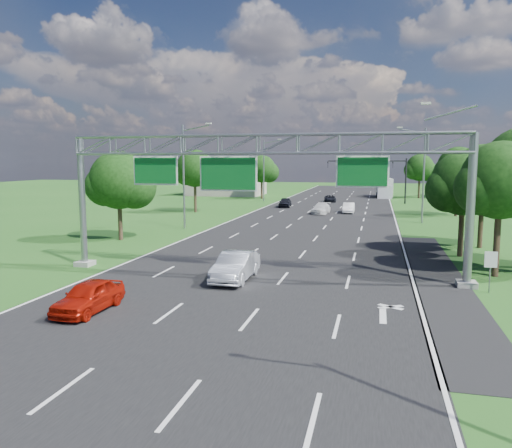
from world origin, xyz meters
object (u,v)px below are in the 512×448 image
(silver_sedan, at_px, (236,266))
(box_truck, at_px, (384,188))
(traffic_signal, at_px, (383,170))
(red_coupe, at_px, (89,296))
(sign_gantry, at_px, (260,155))
(regulatory_sign, at_px, (491,263))

(silver_sedan, relative_size, box_truck, 0.52)
(traffic_signal, xyz_separation_m, red_coupe, (-12.80, -61.57, -4.48))
(sign_gantry, height_order, red_coupe, sign_gantry)
(sign_gantry, distance_m, traffic_signal, 53.51)
(regulatory_sign, height_order, red_coupe, regulatory_sign)
(silver_sedan, bearing_deg, sign_gantry, 54.60)
(silver_sedan, bearing_deg, regulatory_sign, 2.19)
(sign_gantry, xyz_separation_m, red_coupe, (-5.65, -8.57, -6.20))
(sign_gantry, relative_size, traffic_signal, 1.92)
(red_coupe, distance_m, silver_sedan, 8.52)
(regulatory_sign, xyz_separation_m, traffic_signal, (-4.92, 54.02, 3.66))
(regulatory_sign, xyz_separation_m, silver_sedan, (-13.09, -0.40, -0.72))
(box_truck, bearing_deg, sign_gantry, -100.89)
(sign_gantry, relative_size, silver_sedan, 4.91)
(red_coupe, xyz_separation_m, box_truck, (13.32, 75.69, 0.94))
(regulatory_sign, bearing_deg, red_coupe, -156.92)
(sign_gantry, relative_size, red_coupe, 5.83)
(traffic_signal, xyz_separation_m, silver_sedan, (-8.17, -54.42, -4.38))
(sign_gantry, bearing_deg, red_coupe, -123.39)
(silver_sedan, bearing_deg, box_truck, 83.22)
(sign_gantry, xyz_separation_m, silver_sedan, (-1.02, -1.42, -6.10))
(regulatory_sign, bearing_deg, silver_sedan, -178.26)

